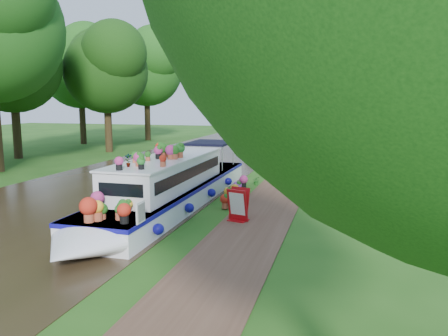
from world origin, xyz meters
TOP-DOWN VIEW (x-y plane):
  - ground at (0.00, 0.00)m, footprint 100.00×100.00m
  - canal_water at (-6.00, 0.00)m, footprint 10.00×100.00m
  - towpath at (1.20, 0.00)m, footprint 2.20×100.00m
  - plant_boat at (-2.25, -1.20)m, footprint 2.29×13.52m
  - tree_near_overhang at (3.79, 3.06)m, footprint 5.52×5.28m
  - tree_near_mid at (4.48, 15.08)m, footprint 6.90×6.60m
  - tree_near_far at (3.98, 26.09)m, footprint 7.59×7.26m
  - tree_far_c at (-13.52, 14.08)m, footprint 7.13×6.82m
  - tree_far_d at (-15.02, 24.10)m, footprint 8.05×7.70m
  - tree_far_g at (-17.52, 9.09)m, footprint 7.36×7.04m
  - tree_far_h at (-19.02, 19.09)m, footprint 7.82×7.48m
  - second_boat at (-2.10, 18.06)m, footprint 2.59×7.69m
  - sandwich_board at (0.60, -2.23)m, footprint 0.71×0.68m
  - pedestrian_pink at (1.05, 20.94)m, footprint 0.57×0.39m
  - pedestrian_dark at (1.90, 17.68)m, footprint 0.96×0.79m
  - verge_plant at (-0.05, 4.03)m, footprint 0.36×0.32m

SIDE VIEW (x-z plane):
  - ground at x=0.00m, z-range 0.00..0.00m
  - canal_water at x=-6.00m, z-range 0.00..0.02m
  - towpath at x=1.20m, z-range 0.00..0.03m
  - verge_plant at x=-0.05m, z-range 0.00..0.39m
  - sandwich_board at x=0.60m, z-range -0.02..1.04m
  - second_boat at x=-2.10m, z-range -0.14..1.33m
  - pedestrian_pink at x=1.05m, z-range 0.03..1.54m
  - plant_boat at x=-2.25m, z-range -0.29..1.99m
  - pedestrian_dark at x=1.90m, z-range 0.03..1.87m
  - tree_near_mid at x=4.48m, z-range 1.74..11.14m
  - tree_far_c at x=-13.52m, z-range 1.73..11.32m
  - tree_near_overhang at x=3.79m, z-range 2.11..11.10m
  - tree_far_g at x=-17.52m, z-range 1.81..11.76m
  - tree_near_far at x=3.98m, z-range 1.90..12.20m
  - tree_far_h at x=-19.02m, z-range 1.89..12.38m
  - tree_far_d at x=-15.02m, z-range 1.97..12.82m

